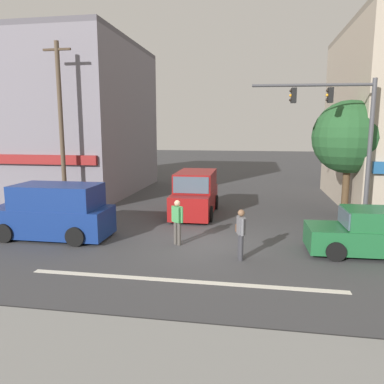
{
  "coord_description": "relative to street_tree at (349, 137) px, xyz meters",
  "views": [
    {
      "loc": [
        1.96,
        -13.24,
        4.22
      ],
      "look_at": [
        -0.66,
        2.0,
        1.6
      ],
      "focal_mm": 35.0,
      "sensor_mm": 36.0,
      "label": 1
    }
  ],
  "objects": [
    {
      "name": "street_tree",
      "position": [
        0.0,
        0.0,
        0.0
      ],
      "size": [
        3.35,
        3.35,
        5.52
      ],
      "color": "#4C3823",
      "rests_on": "ground"
    },
    {
      "name": "utility_pole_near_left",
      "position": [
        -13.71,
        -1.01,
        0.5
      ],
      "size": [
        1.4,
        0.22,
        8.35
      ],
      "color": "brown",
      "rests_on": "ground"
    },
    {
      "name": "van_approaching_near",
      "position": [
        -11.91,
        -5.25,
        -2.82
      ],
      "size": [
        4.61,
        2.06,
        2.11
      ],
      "color": "navy",
      "rests_on": "ground"
    },
    {
      "name": "sedan_parked_curbside",
      "position": [
        -0.31,
        -5.3,
        -3.12
      ],
      "size": [
        4.15,
        1.98,
        1.58
      ],
      "color": "#1E6033",
      "rests_on": "ground"
    },
    {
      "name": "pedestrian_far_side",
      "position": [
        -6.96,
        -5.35,
        -2.88
      ],
      "size": [
        0.49,
        0.38,
        1.67
      ],
      "color": "#4C4742",
      "rests_on": "ground"
    },
    {
      "name": "traffic_light_mast",
      "position": [
        -0.62,
        -2.14,
        0.35
      ],
      "size": [
        4.88,
        0.5,
        6.2
      ],
      "color": "#47474C",
      "rests_on": "ground"
    },
    {
      "name": "van_crossing_rightbound",
      "position": [
        -7.14,
        -0.18,
        -2.82
      ],
      "size": [
        2.1,
        4.63,
        2.11
      ],
      "color": "maroon",
      "rests_on": "ground"
    },
    {
      "name": "lane_marking_stripe",
      "position": [
        -6.14,
        -8.6,
        -3.82
      ],
      "size": [
        9.0,
        0.24,
        0.01
      ],
      "primitive_type": "cube",
      "color": "silver",
      "rests_on": "ground"
    },
    {
      "name": "pedestrian_mid_crossing",
      "position": [
        -4.61,
        -6.53,
        -2.88
      ],
      "size": [
        0.35,
        0.69,
        1.67
      ],
      "color": "#333338",
      "rests_on": "ground"
    },
    {
      "name": "building_left_block",
      "position": [
        -17.29,
        5.45,
        1.04
      ],
      "size": [
        10.42,
        11.09,
        9.75
      ],
      "color": "slate",
      "rests_on": "ground"
    },
    {
      "name": "ground_plane",
      "position": [
        -6.14,
        -5.1,
        -3.83
      ],
      "size": [
        120.0,
        120.0,
        0.0
      ],
      "primitive_type": "plane",
      "color": "#3D3D3F"
    }
  ]
}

